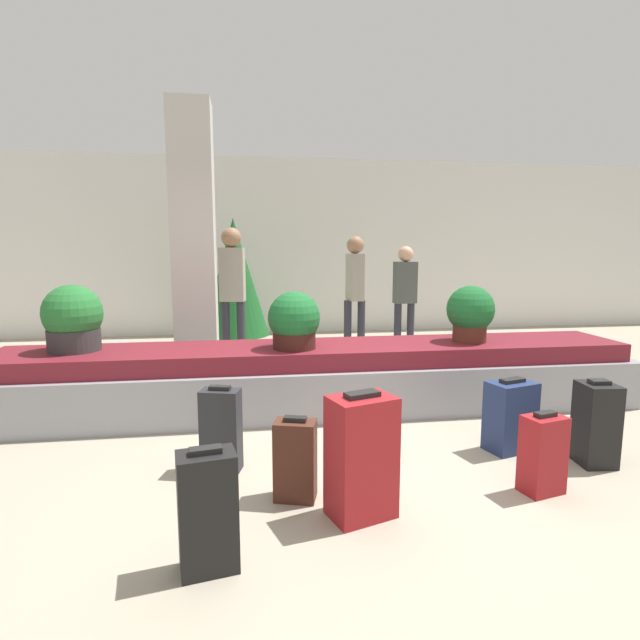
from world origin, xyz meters
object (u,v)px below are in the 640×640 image
object	(u,v)px
potted_plant_0	(294,322)
traveler_0	(355,285)
suitcase_4	(596,424)
potted_plant_2	(470,313)
suitcase_5	(295,460)
traveler_2	(405,291)
suitcase_6	(510,416)
potted_plant_1	(73,319)
traveler_1	(232,283)
decorated_tree	(234,277)
suitcase_1	(221,430)
suitcase_2	(208,511)
suitcase_0	(361,457)
suitcase_3	(543,454)
pillar	(194,247)

from	to	relation	value
potted_plant_0	traveler_0	distance (m)	2.58
suitcase_4	traveler_0	xyz separation A→B (m)	(-0.99, 3.79, 0.75)
potted_plant_0	potted_plant_2	xyz separation A→B (m)	(1.80, 0.09, 0.04)
suitcase_4	traveler_0	size ratio (longest dim) A/B	0.37
suitcase_5	traveler_2	size ratio (longest dim) A/B	0.34
suitcase_6	potted_plant_1	distance (m)	3.92
potted_plant_1	traveler_1	bearing A→B (deg)	52.51
potted_plant_2	traveler_2	size ratio (longest dim) A/B	0.35
suitcase_5	potted_plant_1	bearing A→B (deg)	151.36
decorated_tree	traveler_2	bearing A→B (deg)	-21.75
suitcase_1	traveler_2	bearing A→B (deg)	70.16
suitcase_2	potted_plant_2	xyz separation A→B (m)	(2.45, 2.38, 0.63)
traveler_0	suitcase_4	bearing A→B (deg)	8.24
potted_plant_2	suitcase_0	bearing A→B (deg)	-128.48
suitcase_6	potted_plant_2	xyz separation A→B (m)	(0.20, 1.21, 0.66)
suitcase_0	suitcase_1	distance (m)	1.14
suitcase_3	potted_plant_2	world-z (taller)	potted_plant_2
traveler_1	decorated_tree	distance (m)	1.45
suitcase_3	suitcase_6	bearing A→B (deg)	63.91
traveler_1	potted_plant_1	bearing A→B (deg)	63.02
suitcase_3	suitcase_5	world-z (taller)	same
potted_plant_2	decorated_tree	distance (m)	4.18
suitcase_4	potted_plant_2	world-z (taller)	potted_plant_2
suitcase_3	decorated_tree	size ratio (longest dim) A/B	0.27
pillar	suitcase_3	world-z (taller)	pillar
suitcase_2	suitcase_5	distance (m)	0.81
pillar	potted_plant_1	size ratio (longest dim) A/B	5.21
decorated_tree	potted_plant_1	bearing A→B (deg)	-113.06
traveler_0	suitcase_0	bearing A→B (deg)	-18.20
pillar	potted_plant_2	world-z (taller)	pillar
suitcase_5	potted_plant_2	size ratio (longest dim) A/B	0.95
suitcase_3	potted_plant_0	bearing A→B (deg)	115.21
suitcase_6	potted_plant_0	distance (m)	2.05
suitcase_4	traveler_0	distance (m)	3.98
pillar	suitcase_3	distance (m)	4.17
suitcase_0	suitcase_1	world-z (taller)	suitcase_0
suitcase_0	suitcase_4	bearing A→B (deg)	-4.71
suitcase_5	decorated_tree	distance (m)	5.22
suitcase_5	suitcase_4	bearing A→B (deg)	20.87
potted_plant_2	traveler_1	xyz separation A→B (m)	(-2.42, 1.94, 0.19)
suitcase_1	suitcase_3	world-z (taller)	suitcase_1
suitcase_5	traveler_0	world-z (taller)	traveler_0
traveler_0	potted_plant_2	bearing A→B (deg)	10.90
suitcase_5	potted_plant_1	world-z (taller)	potted_plant_1
suitcase_2	potted_plant_1	bearing A→B (deg)	108.78
suitcase_0	suitcase_4	distance (m)	1.93
suitcase_1	potted_plant_1	bearing A→B (deg)	150.75
suitcase_0	suitcase_5	distance (m)	0.46
pillar	traveler_1	size ratio (longest dim) A/B	1.73
pillar	suitcase_1	xyz separation A→B (m)	(0.38, -2.44, -1.30)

